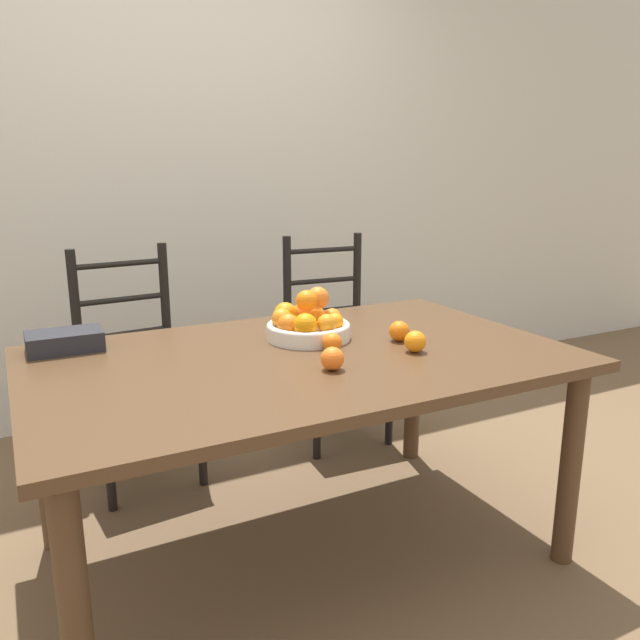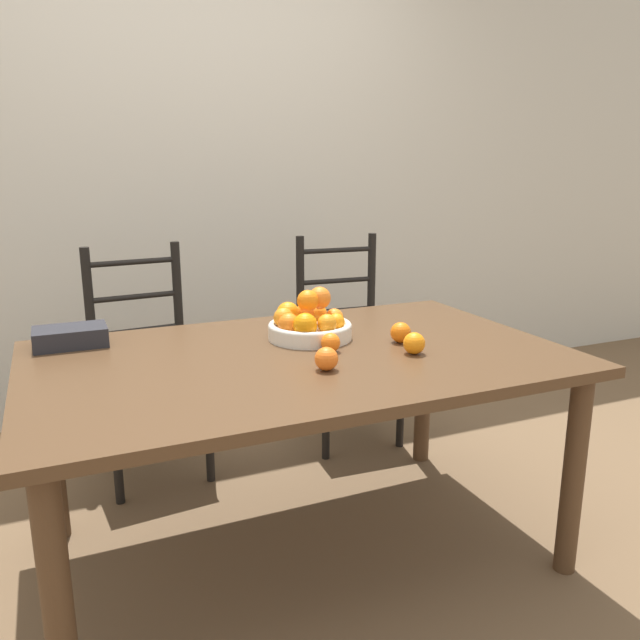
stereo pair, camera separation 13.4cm
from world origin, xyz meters
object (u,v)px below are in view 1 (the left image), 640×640
(orange_loose_0, at_px, (399,331))
(orange_loose_2, at_px, (415,342))
(fruit_bowl, at_px, (307,323))
(book_stack, at_px, (65,341))
(orange_loose_3, at_px, (332,342))
(orange_loose_1, at_px, (332,359))
(chair_right, at_px, (334,345))
(chair_left, at_px, (136,374))

(orange_loose_0, relative_size, orange_loose_2, 1.00)
(fruit_bowl, bearing_deg, book_stack, 163.26)
(orange_loose_3, height_order, book_stack, book_stack)
(orange_loose_1, relative_size, orange_loose_2, 1.00)
(chair_right, xyz_separation_m, book_stack, (-1.25, -0.45, 0.29))
(orange_loose_1, bearing_deg, orange_loose_3, 61.72)
(chair_left, distance_m, book_stack, 0.61)
(orange_loose_2, distance_m, chair_right, 1.06)
(orange_loose_0, xyz_separation_m, orange_loose_2, (-0.03, -0.13, 0.00))
(chair_left, height_order, chair_right, same)
(fruit_bowl, relative_size, chair_left, 0.30)
(orange_loose_1, bearing_deg, chair_right, 61.06)
(fruit_bowl, relative_size, book_stack, 1.25)
(orange_loose_0, xyz_separation_m, orange_loose_1, (-0.35, -0.17, -0.00))
(chair_right, bearing_deg, orange_loose_2, -100.08)
(orange_loose_3, bearing_deg, book_stack, 151.83)
(orange_loose_1, relative_size, orange_loose_3, 1.12)
(orange_loose_0, distance_m, orange_loose_1, 0.39)
(orange_loose_0, bearing_deg, orange_loose_3, -178.61)
(orange_loose_0, distance_m, orange_loose_3, 0.27)
(orange_loose_3, distance_m, chair_left, 1.02)
(orange_loose_0, bearing_deg, chair_right, 76.10)
(orange_loose_0, distance_m, chair_left, 1.17)
(book_stack, bearing_deg, chair_right, 19.63)
(chair_left, relative_size, chair_right, 1.00)
(orange_loose_3, bearing_deg, chair_right, 60.94)
(fruit_bowl, bearing_deg, chair_right, 54.78)
(orange_loose_2, xyz_separation_m, chair_left, (-0.71, 0.99, -0.30))
(orange_loose_2, bearing_deg, fruit_bowl, 127.72)
(orange_loose_0, distance_m, orange_loose_2, 0.14)
(orange_loose_2, distance_m, orange_loose_3, 0.27)
(chair_right, distance_m, book_stack, 1.36)
(fruit_bowl, xyz_separation_m, orange_loose_3, (0.00, -0.18, -0.02))
(book_stack, bearing_deg, orange_loose_1, -40.22)
(fruit_bowl, height_order, orange_loose_2, fruit_bowl)
(orange_loose_0, height_order, orange_loose_1, same)
(orange_loose_0, relative_size, orange_loose_1, 1.00)
(orange_loose_0, xyz_separation_m, book_stack, (-1.04, 0.41, -0.00))
(orange_loose_3, xyz_separation_m, book_stack, (-0.77, 0.41, 0.00))
(orange_loose_2, relative_size, book_stack, 0.30)
(chair_left, bearing_deg, fruit_bowl, -60.37)
(orange_loose_1, distance_m, book_stack, 0.89)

